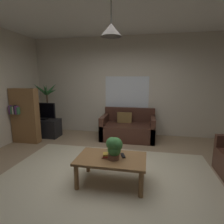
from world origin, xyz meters
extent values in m
cube|color=#9E8466|center=(0.00, 0.00, -0.01)|extent=(5.63, 4.89, 0.02)
cube|color=beige|center=(0.00, -0.20, 0.00)|extent=(3.66, 2.69, 0.01)
cube|color=beige|center=(0.00, 2.47, 1.41)|extent=(5.75, 0.06, 2.82)
cube|color=white|center=(0.01, 2.44, 1.22)|extent=(1.27, 0.01, 0.95)
cube|color=#47281E|center=(0.12, 1.92, 0.21)|extent=(1.43, 0.84, 0.42)
cube|color=#47281E|center=(0.12, 2.28, 0.62)|extent=(1.43, 0.12, 0.40)
cube|color=#47281E|center=(-0.53, 1.92, 0.32)|extent=(0.12, 0.84, 0.64)
cube|color=#47281E|center=(0.78, 1.92, 0.32)|extent=(0.12, 0.84, 0.64)
cube|color=brown|center=(0.00, 2.10, 0.56)|extent=(0.41, 0.15, 0.28)
cube|color=olive|center=(0.10, -0.26, 0.41)|extent=(1.08, 0.66, 0.04)
cylinder|color=olive|center=(-0.38, -0.53, 0.20)|extent=(0.07, 0.07, 0.39)
cylinder|color=olive|center=(0.58, -0.53, 0.20)|extent=(0.07, 0.07, 0.39)
cylinder|color=olive|center=(-0.38, 0.01, 0.20)|extent=(0.07, 0.07, 0.39)
cylinder|color=olive|center=(0.58, 0.01, 0.20)|extent=(0.07, 0.07, 0.39)
cube|color=#99663F|center=(0.04, -0.29, 0.44)|extent=(0.15, 0.11, 0.02)
cube|color=#B22D2D|center=(0.05, -0.29, 0.47)|extent=(0.16, 0.13, 0.02)
cube|color=gold|center=(0.05, -0.28, 0.49)|extent=(0.17, 0.14, 0.03)
cube|color=black|center=(0.27, -0.17, 0.44)|extent=(0.10, 0.17, 0.02)
cylinder|color=brown|center=(0.15, -0.31, 0.47)|extent=(0.18, 0.18, 0.08)
sphere|color=#3D7F3D|center=(0.16, -0.31, 0.59)|extent=(0.21, 0.21, 0.21)
sphere|color=#3D7F3D|center=(0.17, -0.29, 0.66)|extent=(0.23, 0.23, 0.23)
sphere|color=#3D7F3D|center=(0.13, -0.33, 0.69)|extent=(0.19, 0.19, 0.19)
cube|color=black|center=(-2.27, 1.69, 0.25)|extent=(0.90, 0.44, 0.50)
cube|color=black|center=(-2.27, 1.67, 0.76)|extent=(0.76, 0.05, 0.43)
cube|color=black|center=(-2.27, 1.65, 0.76)|extent=(0.72, 0.00, 0.39)
cube|color=black|center=(-2.27, 1.67, 0.52)|extent=(0.24, 0.16, 0.04)
cylinder|color=brown|center=(-2.35, 2.10, 0.15)|extent=(0.32, 0.32, 0.30)
cylinder|color=brown|center=(-2.35, 2.10, 0.75)|extent=(0.05, 0.05, 0.90)
cone|color=#2D6B33|center=(-2.18, 2.09, 1.26)|extent=(0.38, 0.13, 0.22)
cone|color=#2D6B33|center=(-2.27, 2.25, 1.33)|extent=(0.25, 0.39, 0.39)
cone|color=#2D6B33|center=(-2.45, 2.24, 1.32)|extent=(0.28, 0.38, 0.37)
cone|color=#2D6B33|center=(-2.51, 2.07, 1.29)|extent=(0.39, 0.16, 0.29)
cone|color=#2D6B33|center=(-2.45, 1.92, 1.34)|extent=(0.27, 0.43, 0.40)
cone|color=#2D6B33|center=(-2.29, 1.94, 1.33)|extent=(0.21, 0.39, 0.37)
cube|color=olive|center=(-2.45, 1.17, 0.70)|extent=(0.70, 0.22, 1.40)
cube|color=#72387F|center=(-2.73, 1.05, 0.88)|extent=(0.04, 0.16, 0.21)
cube|color=#387247|center=(-2.68, 1.05, 0.87)|extent=(0.05, 0.16, 0.19)
cube|color=beige|center=(-2.63, 1.05, 0.86)|extent=(0.03, 0.16, 0.18)
cube|color=black|center=(-2.59, 1.05, 0.88)|extent=(0.03, 0.16, 0.22)
cube|color=#72387F|center=(-2.55, 1.05, 0.87)|extent=(0.04, 0.16, 0.20)
cube|color=#387247|center=(-2.51, 1.05, 0.86)|extent=(0.03, 0.16, 0.17)
cylinder|color=black|center=(0.10, -0.26, 2.61)|extent=(0.01, 0.01, 0.43)
cone|color=#4C4742|center=(0.10, -0.26, 2.31)|extent=(0.29, 0.29, 0.17)
camera|label=1|loc=(0.63, -2.87, 1.66)|focal=29.22mm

